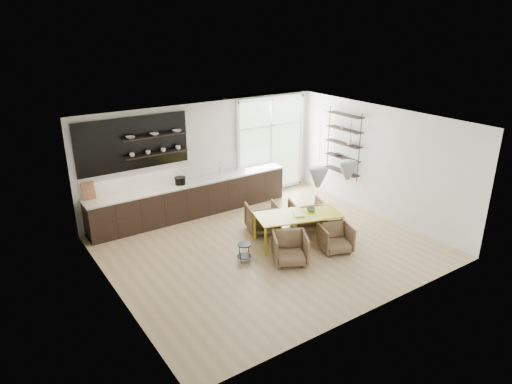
% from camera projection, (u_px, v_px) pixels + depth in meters
% --- Properties ---
extents(room, '(7.02, 6.01, 2.91)m').
position_uv_depth(room, '(263.00, 170.00, 11.12)').
color(room, tan).
rests_on(room, ground).
extents(kitchen_run, '(5.54, 0.69, 2.75)m').
position_uv_depth(kitchen_run, '(189.00, 194.00, 12.00)').
color(kitchen_run, black).
rests_on(kitchen_run, ground).
extents(right_shelving, '(0.26, 1.22, 1.90)m').
position_uv_depth(right_shelving, '(344.00, 145.00, 12.57)').
color(right_shelving, black).
rests_on(right_shelving, ground).
extents(dining_table, '(2.11, 1.39, 0.71)m').
position_uv_depth(dining_table, '(298.00, 216.00, 10.50)').
color(dining_table, gold).
rests_on(dining_table, ground).
extents(armchair_back_left, '(0.95, 0.96, 0.70)m').
position_uv_depth(armchair_back_left, '(263.00, 218.00, 11.18)').
color(armchair_back_left, brown).
rests_on(armchair_back_left, ground).
extents(armchair_back_right, '(1.01, 1.02, 0.73)m').
position_uv_depth(armchair_back_right, '(307.00, 215.00, 11.33)').
color(armchair_back_right, brown).
rests_on(armchair_back_right, ground).
extents(armchair_front_left, '(0.97, 0.98, 0.67)m').
position_uv_depth(armchair_front_left, '(290.00, 248.00, 9.73)').
color(armchair_front_left, brown).
rests_on(armchair_front_left, ground).
extents(armchair_front_right, '(0.86, 0.87, 0.63)m').
position_uv_depth(armchair_front_right, '(335.00, 238.00, 10.24)').
color(armchair_front_right, brown).
rests_on(armchair_front_right, ground).
extents(wire_stool, '(0.32, 0.32, 0.40)m').
position_uv_depth(wire_stool, '(244.00, 250.00, 9.82)').
color(wire_stool, black).
rests_on(wire_stool, ground).
extents(table_book, '(0.34, 0.38, 0.03)m').
position_uv_depth(table_book, '(294.00, 214.00, 10.44)').
color(table_book, white).
rests_on(table_book, dining_table).
extents(table_bowl, '(0.24, 0.24, 0.07)m').
position_uv_depth(table_bowl, '(311.00, 210.00, 10.66)').
color(table_bowl, '#537B4A').
rests_on(table_bowl, dining_table).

